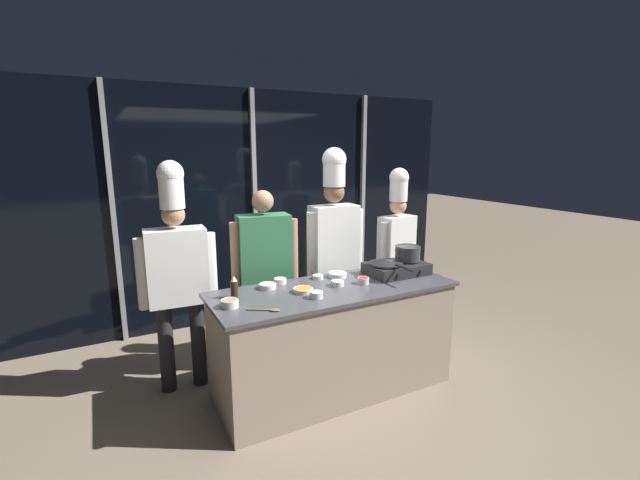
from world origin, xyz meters
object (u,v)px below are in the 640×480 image
Objects in this scene: prep_bowl_onion at (316,294)px; prep_bowl_mushrooms at (230,303)px; prep_bowl_bell_pepper at (363,280)px; prep_bowl_chicken at (338,283)px; prep_bowl_garlic at (338,274)px; chef_head at (177,267)px; chef_line at (397,242)px; prep_bowl_shrimp at (268,286)px; portable_stove at (396,268)px; chef_sous at (334,239)px; squeeze_bottle_soy at (234,288)px; serving_spoon_slotted at (270,310)px; frying_pan at (386,262)px; prep_bowl_rice at (318,277)px; prep_bowl_bean_sprouts at (280,281)px; person_guest at (265,264)px; stock_pot at (408,253)px.

prep_bowl_mushrooms reaches higher than prep_bowl_onion.
prep_bowl_bell_pepper is 0.87× the size of prep_bowl_chicken.
prep_bowl_garlic is 1.36m from chef_head.
chef_line is (1.37, 0.78, 0.12)m from prep_bowl_onion.
prep_bowl_mushrooms is at bearing -145.50° from prep_bowl_shrimp.
portable_stove is 0.66m from chef_sous.
serving_spoon_slotted is (0.14, -0.37, -0.08)m from squeeze_bottle_soy.
frying_pan reaches higher than prep_bowl_shrimp.
chef_line is (1.08, 0.61, 0.12)m from prep_bowl_chicken.
chef_head reaches higher than prep_bowl_garlic.
chef_line is at bearing 29.41° from prep_bowl_chicken.
portable_stove is at bearing 13.36° from prep_bowl_bell_pepper.
prep_bowl_rice is 1.18m from chef_head.
portable_stove is 0.71m from chef_line.
prep_bowl_onion is 0.81× the size of prep_bowl_mushrooms.
prep_bowl_bell_pepper is at bearing -69.51° from prep_bowl_garlic.
squeeze_bottle_soy is (-1.48, 0.06, 0.03)m from portable_stove.
prep_bowl_mushrooms is at bearing -165.46° from prep_bowl_garlic.
prep_bowl_onion is at bearing -27.58° from squeeze_bottle_soy.
prep_bowl_garlic is at bearing 162.49° from portable_stove.
chef_sous reaches higher than prep_bowl_bean_sprouts.
prep_bowl_chicken is 0.50× the size of serving_spoon_slotted.
prep_bowl_chicken is (0.84, -0.11, -0.06)m from squeeze_bottle_soy.
portable_stove is 3.05× the size of squeeze_bottle_soy.
serving_spoon_slotted is 0.13× the size of person_guest.
person_guest is (-0.41, 0.60, 0.07)m from prep_bowl_chicken.
prep_bowl_bell_pepper is 0.66m from chef_sous.
prep_bowl_bean_sprouts reaches higher than prep_bowl_garlic.
prep_bowl_mushrooms is at bearing 138.88° from serving_spoon_slotted.
chef_sous reaches higher than chef_head.
prep_bowl_mushrooms is (-0.88, -0.31, 0.01)m from prep_bowl_rice.
prep_bowl_chicken is 0.48m from prep_bowl_bean_sprouts.
chef_head reaches higher than squeeze_bottle_soy.
prep_bowl_bell_pepper is at bearing -169.56° from stock_pot.
prep_bowl_rice reaches higher than serving_spoon_slotted.
frying_pan is 0.28× the size of chef_head.
squeeze_bottle_soy is 1.66× the size of prep_bowl_bean_sprouts.
prep_bowl_shrimp is (-1.30, 0.16, -0.16)m from stock_pot.
person_guest is at bearing 154.75° from stock_pot.
prep_bowl_bell_pepper is at bearing 0.41° from prep_bowl_mushrooms.
prep_bowl_bell_pepper is (1.06, -0.16, -0.05)m from squeeze_bottle_soy.
chef_head reaches higher than prep_bowl_rice.
squeeze_bottle_soy is at bearing 126.02° from chef_head.
prep_bowl_mushrooms is 0.63m from prep_bowl_bean_sprouts.
frying_pan is 0.53m from prep_bowl_chicken.
prep_bowl_chicken is (0.05, -0.25, 0.01)m from prep_bowl_rice.
frying_pan is 1.26m from serving_spoon_slotted.
stock_pot is 0.68m from prep_bowl_garlic.
person_guest is 1.49m from chef_line.
portable_stove is 0.32× the size of person_guest.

